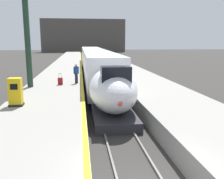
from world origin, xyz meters
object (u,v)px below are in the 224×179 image
at_px(highspeed_train_main, 96,64).
at_px(station_column_mid, 26,18).
at_px(passenger_near_edge, 76,72).
at_px(rolling_suitcase, 60,81).
at_px(ticket_machine_yellow, 16,93).

height_order(highspeed_train_main, station_column_mid, station_column_mid).
xyz_separation_m(highspeed_train_main, station_column_mid, (-5.90, -9.42, 4.49)).
xyz_separation_m(passenger_near_edge, rolling_suitcase, (-1.34, -0.59, -0.69)).
relative_size(station_column_mid, ticket_machine_yellow, 5.57).
relative_size(passenger_near_edge, rolling_suitcase, 1.72).
relative_size(highspeed_train_main, rolling_suitcase, 37.87).
xyz_separation_m(station_column_mid, ticket_machine_yellow, (0.35, -5.95, -4.64)).
distance_m(station_column_mid, rolling_suitcase, 5.62).
height_order(rolling_suitcase, ticket_machine_yellow, ticket_machine_yellow).
bearing_deg(station_column_mid, passenger_near_edge, 19.09).
relative_size(passenger_near_edge, ticket_machine_yellow, 1.06).
bearing_deg(passenger_near_edge, ticket_machine_yellow, -114.66).
height_order(station_column_mid, passenger_near_edge, station_column_mid).
relative_size(station_column_mid, passenger_near_edge, 5.27).
xyz_separation_m(passenger_near_edge, ticket_machine_yellow, (-3.31, -7.21, -0.25)).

